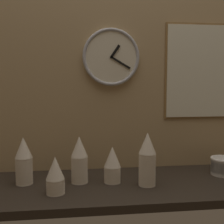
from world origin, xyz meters
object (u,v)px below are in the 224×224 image
(cup_stack_far_left, at_px, (24,160))
(cup_stack_center_right, at_px, (147,159))
(cup_stack_center_left, at_px, (79,159))
(wall_clock, at_px, (111,57))
(menu_board, at_px, (197,71))
(cup_stack_center, at_px, (112,164))
(bowl_stack_far_right, at_px, (223,165))
(cup_stack_left, at_px, (55,175))

(cup_stack_far_left, distance_m, cup_stack_center_right, 0.63)
(cup_stack_center_left, distance_m, wall_clock, 0.62)
(cup_stack_center_left, distance_m, menu_board, 0.89)
(cup_stack_center_right, height_order, wall_clock, wall_clock)
(cup_stack_center_left, xyz_separation_m, cup_stack_far_left, (-0.28, 0.02, 0.00))
(cup_stack_center_right, relative_size, wall_clock, 0.81)
(cup_stack_center, relative_size, cup_stack_center_right, 0.70)
(cup_stack_center_left, bearing_deg, cup_stack_far_left, 176.83)
(cup_stack_center_right, relative_size, bowl_stack_far_right, 1.99)
(cup_stack_far_left, height_order, bowl_stack_far_right, cup_stack_far_left)
(cup_stack_left, distance_m, menu_board, 1.04)
(cup_stack_center_left, distance_m, cup_stack_far_left, 0.29)
(cup_stack_center_left, height_order, wall_clock, wall_clock)
(cup_stack_center_left, relative_size, cup_stack_far_left, 1.00)
(cup_stack_center, xyz_separation_m, cup_stack_center_left, (-0.17, 0.02, 0.03))
(menu_board, bearing_deg, wall_clock, -179.05)
(cup_stack_left, height_order, cup_stack_center_left, cup_stack_center_left)
(cup_stack_far_left, bearing_deg, cup_stack_center_left, -3.17)
(cup_stack_center, bearing_deg, cup_stack_center_right, -19.82)
(cup_stack_center, height_order, cup_stack_center_left, cup_stack_center_left)
(cup_stack_center, relative_size, bowl_stack_far_right, 1.39)
(cup_stack_center, relative_size, menu_board, 0.33)
(cup_stack_center, xyz_separation_m, wall_clock, (0.02, 0.23, 0.57))
(cup_stack_center, xyz_separation_m, bowl_stack_far_right, (0.64, 0.05, -0.04))
(cup_stack_far_left, xyz_separation_m, menu_board, (1.01, 0.20, 0.47))
(bowl_stack_far_right, height_order, menu_board, menu_board)
(bowl_stack_far_right, xyz_separation_m, menu_board, (-0.09, 0.19, 0.54))
(bowl_stack_far_right, bearing_deg, wall_clock, 163.80)
(cup_stack_center_left, height_order, cup_stack_center_right, cup_stack_center_right)
(cup_stack_left, relative_size, bowl_stack_far_right, 1.29)
(cup_stack_left, bearing_deg, cup_stack_center, 22.33)
(cup_stack_center, xyz_separation_m, menu_board, (0.55, 0.24, 0.49))
(cup_stack_left, bearing_deg, cup_stack_far_left, 138.32)
(bowl_stack_far_right, bearing_deg, menu_board, 114.52)
(cup_stack_left, height_order, cup_stack_center, cup_stack_center)
(cup_stack_far_left, relative_size, cup_stack_center_right, 0.90)
(cup_stack_center_left, height_order, cup_stack_far_left, same)
(bowl_stack_far_right, height_order, wall_clock, wall_clock)
(wall_clock, bearing_deg, cup_stack_center, -95.30)
(cup_stack_center, distance_m, cup_stack_center_left, 0.17)
(cup_stack_center, distance_m, wall_clock, 0.62)
(wall_clock, relative_size, menu_board, 0.58)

